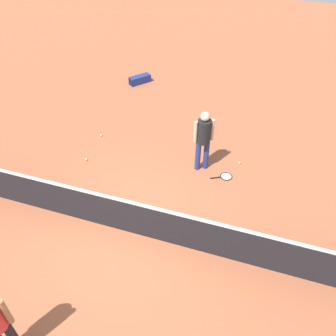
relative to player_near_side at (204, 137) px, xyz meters
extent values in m
plane|color=#9E5638|center=(0.98, 2.59, -1.01)|extent=(40.00, 40.00, 0.00)
cube|color=black|center=(0.98, 2.59, -0.55)|extent=(10.00, 0.02, 0.91)
cube|color=white|center=(0.98, 2.59, -0.07)|extent=(10.00, 0.04, 0.06)
cylinder|color=navy|center=(0.09, 0.06, -0.58)|extent=(0.19, 0.19, 0.85)
cylinder|color=navy|center=(-0.09, -0.06, -0.58)|extent=(0.19, 0.19, 0.85)
cylinder|color=black|center=(0.00, 0.00, 0.15)|extent=(0.47, 0.47, 0.62)
cylinder|color=beige|center=(0.19, 0.11, 0.17)|extent=(0.12, 0.12, 0.58)
cylinder|color=beige|center=(-0.19, -0.11, 0.17)|extent=(0.12, 0.12, 0.58)
sphere|color=beige|center=(0.00, 0.00, 0.58)|extent=(0.31, 0.31, 0.23)
cylinder|color=#9E704C|center=(1.58, 5.37, 0.17)|extent=(0.12, 0.12, 0.58)
torus|color=black|center=(-0.70, 0.14, -1.00)|extent=(0.43, 0.43, 0.02)
cylinder|color=silver|center=(-0.70, 0.14, -1.00)|extent=(0.36, 0.36, 0.00)
cylinder|color=black|center=(-0.45, 0.28, -0.99)|extent=(0.26, 0.17, 0.03)
sphere|color=#C6E033|center=(-0.93, -0.49, -0.98)|extent=(0.07, 0.07, 0.07)
sphere|color=#C6E033|center=(3.17, -0.48, -0.98)|extent=(0.07, 0.07, 0.07)
sphere|color=#C6E033|center=(3.03, 0.69, -0.98)|extent=(0.07, 0.07, 0.07)
cube|color=navy|center=(3.37, -4.03, -0.87)|extent=(0.71, 0.80, 0.28)
cylinder|color=black|center=(3.58, -3.76, -0.87)|extent=(0.27, 0.24, 0.27)
camera|label=1|loc=(-1.41, 6.99, 4.97)|focal=37.39mm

